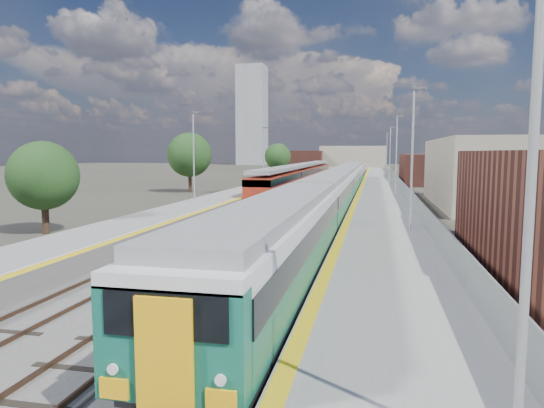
% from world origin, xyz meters
% --- Properties ---
extents(ground, '(320.00, 320.00, 0.00)m').
position_xyz_m(ground, '(0.00, 50.00, 0.00)').
color(ground, '#47443A').
rests_on(ground, ground).
extents(ballast_bed, '(10.50, 155.00, 0.06)m').
position_xyz_m(ballast_bed, '(-2.25, 52.50, 0.03)').
color(ballast_bed, '#565451').
rests_on(ballast_bed, ground).
extents(tracks, '(8.96, 160.00, 0.17)m').
position_xyz_m(tracks, '(-1.65, 54.18, 0.11)').
color(tracks, '#4C3323').
rests_on(tracks, ground).
extents(platform_right, '(4.70, 155.00, 8.52)m').
position_xyz_m(platform_right, '(5.28, 52.49, 0.54)').
color(platform_right, slate).
rests_on(platform_right, ground).
extents(platform_left, '(4.30, 155.00, 8.52)m').
position_xyz_m(platform_left, '(-9.05, 52.49, 0.52)').
color(platform_left, slate).
rests_on(platform_left, ground).
extents(buildings, '(72.00, 185.50, 40.00)m').
position_xyz_m(buildings, '(-18.12, 138.60, 10.70)').
color(buildings, brown).
rests_on(buildings, ground).
extents(green_train, '(2.66, 74.15, 2.93)m').
position_xyz_m(green_train, '(1.50, 39.50, 2.06)').
color(green_train, black).
rests_on(green_train, ground).
extents(red_train, '(2.65, 53.87, 3.35)m').
position_xyz_m(red_train, '(-5.50, 63.78, 1.98)').
color(red_train, black).
rests_on(red_train, ground).
extents(tree_a, '(4.30, 4.30, 5.83)m').
position_xyz_m(tree_a, '(-15.53, 22.06, 3.66)').
color(tree_a, '#382619').
rests_on(tree_a, ground).
extents(tree_b, '(5.60, 5.60, 7.59)m').
position_xyz_m(tree_b, '(-18.36, 53.62, 4.78)').
color(tree_b, '#382619').
rests_on(tree_b, ground).
extents(tree_c, '(5.04, 5.04, 6.83)m').
position_xyz_m(tree_c, '(-13.70, 87.35, 4.30)').
color(tree_c, '#382619').
rests_on(tree_c, ground).
extents(tree_d, '(4.58, 4.58, 6.20)m').
position_xyz_m(tree_d, '(24.61, 63.32, 3.90)').
color(tree_d, '#382619').
rests_on(tree_d, ground).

